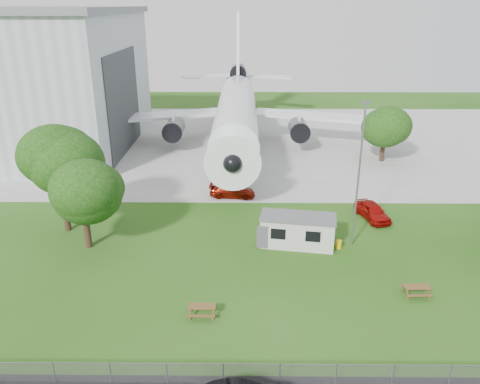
{
  "coord_description": "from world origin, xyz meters",
  "views": [
    {
      "loc": [
        -0.93,
        -28.87,
        18.84
      ],
      "look_at": [
        -1.27,
        8.0,
        4.0
      ],
      "focal_mm": 35.0,
      "sensor_mm": 36.0,
      "label": 1
    }
  ],
  "objects_px": {
    "picnic_west": "(202,316)",
    "picnic_east": "(416,296)",
    "airliner": "(237,109)",
    "site_cabin": "(298,231)"
  },
  "relations": [
    {
      "from": "airliner",
      "to": "picnic_west",
      "type": "bearing_deg",
      "value": -92.36
    },
    {
      "from": "airliner",
      "to": "picnic_east",
      "type": "distance_m",
      "value": 39.73
    },
    {
      "from": "picnic_west",
      "to": "picnic_east",
      "type": "xyz_separation_m",
      "value": [
        14.69,
        2.37,
        0.0
      ]
    },
    {
      "from": "airliner",
      "to": "site_cabin",
      "type": "bearing_deg",
      "value": -79.42
    },
    {
      "from": "picnic_east",
      "to": "picnic_west",
      "type": "bearing_deg",
      "value": -173.56
    },
    {
      "from": "airliner",
      "to": "picnic_west",
      "type": "relative_size",
      "value": 26.52
    },
    {
      "from": "site_cabin",
      "to": "picnic_east",
      "type": "distance_m",
      "value": 10.62
    },
    {
      "from": "airliner",
      "to": "picnic_east",
      "type": "xyz_separation_m",
      "value": [
        13.06,
        -37.15,
        -5.27
      ]
    },
    {
      "from": "site_cabin",
      "to": "picnic_west",
      "type": "xyz_separation_m",
      "value": [
        -7.19,
        -9.77,
        -1.31
      ]
    },
    {
      "from": "picnic_west",
      "to": "site_cabin",
      "type": "bearing_deg",
      "value": 54.72
    }
  ]
}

